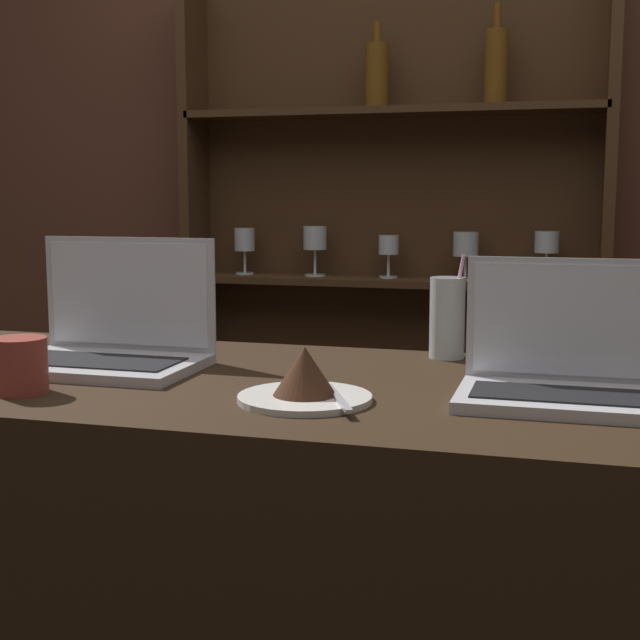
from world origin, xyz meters
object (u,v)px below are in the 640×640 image
object	(u,v)px
cake_plate	(305,381)
laptop_far	(561,369)
laptop_near	(110,339)
coffee_cup	(20,365)
water_glass	(447,318)

from	to	relation	value
cake_plate	laptop_far	bearing A→B (deg)	17.06
laptop_near	cake_plate	bearing A→B (deg)	-21.99
laptop_far	coffee_cup	size ratio (longest dim) A/B	3.41
laptop_far	cake_plate	bearing A→B (deg)	-162.94
cake_plate	water_glass	bearing A→B (deg)	69.45
laptop_far	cake_plate	distance (m)	0.39
laptop_near	coffee_cup	xyz separation A→B (m)	(-0.03, -0.23, -0.01)
cake_plate	coffee_cup	size ratio (longest dim) A/B	2.32
laptop_near	coffee_cup	world-z (taller)	laptop_near
laptop_far	water_glass	distance (m)	0.37
laptop_near	laptop_far	world-z (taller)	laptop_near
laptop_near	cake_plate	world-z (taller)	laptop_near
cake_plate	coffee_cup	xyz separation A→B (m)	(-0.45, -0.07, 0.01)
laptop_near	water_glass	bearing A→B (deg)	23.38
water_glass	laptop_near	bearing A→B (deg)	-156.62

